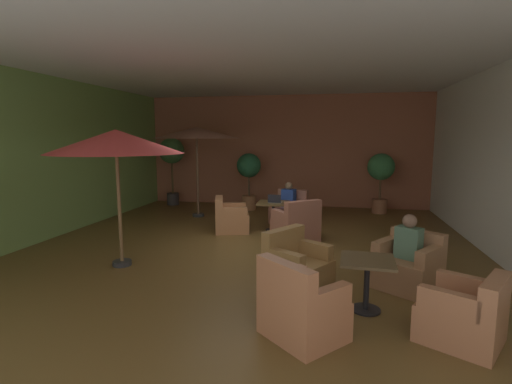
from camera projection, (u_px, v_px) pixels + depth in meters
ground_plane at (251, 249)px, 7.66m from camera, size 9.05×10.20×0.02m
wall_back_brick at (285, 151)px, 12.31m from camera, size 9.05×0.08×3.51m
wall_left_accent at (49, 158)px, 8.31m from camera, size 0.08×10.20×3.51m
wall_right_plain at (509, 164)px, 6.51m from camera, size 0.08×10.20×3.51m
ceiling_slab at (250, 65)px, 7.15m from camera, size 9.05×10.20×0.06m
cafe_table_front_left at (273, 208)px, 9.06m from camera, size 0.74×0.74×0.68m
armchair_front_left_north at (289, 211)px, 9.99m from camera, size 0.97×0.96×0.83m
armchair_front_left_east at (230, 219)px, 9.01m from camera, size 0.95×0.94×0.82m
armchair_front_left_south at (296, 226)px, 8.18m from camera, size 1.12×1.11×0.90m
cafe_table_front_right at (367, 272)px, 4.85m from camera, size 0.69×0.69×0.68m
armchair_front_right_north at (408, 267)px, 5.64m from camera, size 1.11×1.10×0.82m
armchair_front_right_east at (296, 266)px, 5.67m from camera, size 1.07×1.09×0.84m
armchair_front_right_south at (301, 309)px, 4.21m from camera, size 1.07×1.06×0.91m
armchair_front_right_west at (465, 316)px, 4.13m from camera, size 1.05×1.03×0.78m
patio_umbrella_tall_red at (197, 133)px, 10.43m from camera, size 2.36×2.36×2.47m
patio_umbrella_center_beige at (116, 142)px, 6.36m from camera, size 2.23×2.23×2.33m
potted_tree_left_corner at (172, 155)px, 12.41m from camera, size 0.82×0.82×2.17m
potted_tree_mid_left at (249, 172)px, 11.58m from camera, size 0.73×0.73×1.72m
potted_tree_mid_right at (381, 173)px, 11.07m from camera, size 0.77×0.77×1.74m
patron_blue_shirt at (289, 196)px, 9.89m from camera, size 0.38×0.32×0.64m
patron_by_window at (409, 239)px, 5.55m from camera, size 0.40×0.37×0.66m
iced_drink_cup at (277, 201)px, 8.94m from camera, size 0.08×0.08×0.11m
open_laptop at (275, 201)px, 8.97m from camera, size 0.32×0.24×0.20m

